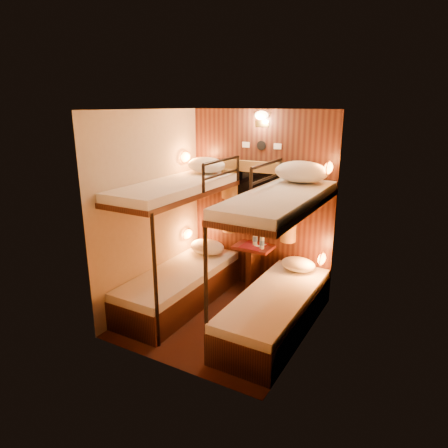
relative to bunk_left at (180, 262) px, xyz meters
The scene contains 22 objects.
floor 0.86m from the bunk_left, ahead, with size 2.10×2.10×0.00m, color #34160E.
ceiling 1.95m from the bunk_left, ahead, with size 2.10×2.10×0.00m, color silver.
wall_back 1.34m from the bunk_left, 56.56° to the left, with size 2.40×2.40×0.00m, color #C6B293.
wall_front 1.44m from the bunk_left, 59.93° to the right, with size 2.40×2.40×0.00m, color #C6B293.
wall_left 0.74m from the bunk_left, 168.93° to the right, with size 2.40×2.40×0.00m, color #C6B293.
wall_right 1.77m from the bunk_left, ahead, with size 2.40×2.40×0.00m, color #C6B293.
back_panel 1.33m from the bunk_left, 56.16° to the left, with size 2.00×0.03×2.40m, color black.
bunk_left is the anchor object (origin of this frame).
bunk_right 1.30m from the bunk_left, ahead, with size 0.72×1.90×1.82m.
window 1.30m from the bunk_left, 55.30° to the left, with size 1.00×0.12×0.79m.
curtains 1.32m from the bunk_left, 54.32° to the left, with size 1.10×0.22×1.00m.
back_fixtures 2.03m from the bunk_left, 55.16° to the left, with size 0.54×0.09×0.48m.
reading_lamps 1.13m from the bunk_left, 44.25° to the left, with size 2.00×0.20×1.25m.
table 1.02m from the bunk_left, 50.33° to the left, with size 0.50×0.34×0.66m.
bottle_left 1.06m from the bunk_left, 51.50° to the left, with size 0.07×0.07×0.23m.
bottle_right 1.09m from the bunk_left, 42.63° to the left, with size 0.06×0.06×0.22m.
sachet_a 1.06m from the bunk_left, 48.31° to the left, with size 0.08×0.06×0.01m, color silver.
sachet_b 1.16m from the bunk_left, 49.45° to the left, with size 0.08×0.06×0.01m, color silver.
pillow_lower_left 0.66m from the bunk_left, 90.19° to the left, with size 0.50×0.36×0.20m, color silver.
pillow_lower_right 1.48m from the bunk_left, 28.56° to the left, with size 0.43×0.31×0.17m, color silver.
pillow_upper_left 1.31m from the bunk_left, 90.19° to the left, with size 0.53×0.38×0.21m, color silver.
pillow_upper_right 1.85m from the bunk_left, 25.77° to the left, with size 0.62×0.45×0.25m, color silver.
Camera 1 is at (2.11, -3.70, 2.45)m, focal length 32.00 mm.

